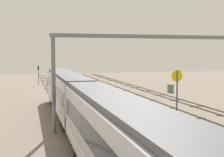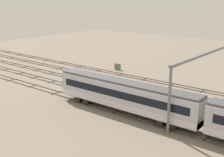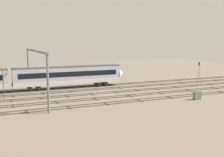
% 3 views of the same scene
% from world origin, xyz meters
% --- Properties ---
extents(ground_plane, '(157.58, 157.58, 0.00)m').
position_xyz_m(ground_plane, '(0.00, 0.00, 0.00)').
color(ground_plane, gray).
extents(track_near_foreground, '(141.58, 2.40, 0.16)m').
position_xyz_m(track_near_foreground, '(-0.00, -9.01, 0.07)').
color(track_near_foreground, '#59544C').
rests_on(track_near_foreground, ground).
extents(track_second_near, '(141.58, 2.40, 0.16)m').
position_xyz_m(track_second_near, '(0.00, -4.50, 0.07)').
color(track_second_near, '#59544C').
rests_on(track_second_near, ground).
extents(track_middle, '(141.58, 2.40, 0.16)m').
position_xyz_m(track_middle, '(-0.00, 0.00, 0.07)').
color(track_middle, '#59544C').
rests_on(track_middle, ground).
extents(track_second_far, '(141.58, 2.40, 0.16)m').
position_xyz_m(track_second_far, '(-0.00, 4.50, 0.07)').
color(track_second_far, '#59544C').
rests_on(track_second_far, ground).
extents(track_with_train, '(141.58, 2.40, 0.16)m').
position_xyz_m(track_with_train, '(0.00, 9.01, 0.07)').
color(track_with_train, '#59544C').
rests_on(track_with_train, ground).
extents(train, '(75.20, 3.24, 4.80)m').
position_xyz_m(train, '(-28.98, 9.01, 2.66)').
color(train, '#B7BCC6').
rests_on(train, ground).
extents(overhead_gantry, '(0.40, 22.69, 8.95)m').
position_xyz_m(overhead_gantry, '(-13.22, -0.01, 6.93)').
color(overhead_gantry, slate).
rests_on(overhead_gantry, ground).
extents(speed_sign_far_trackside, '(0.14, 0.94, 5.85)m').
position_xyz_m(speed_sign_far_trackside, '(-18.79, 1.71, 3.77)').
color(speed_sign_far_trackside, '#4C4C51').
rests_on(speed_sign_far_trackside, ground).
extents(signal_light_trackside_approach, '(0.31, 0.32, 4.44)m').
position_xyz_m(signal_light_trackside_approach, '(34.00, 11.05, 2.91)').
color(signal_light_trackside_approach, '#4C4C51').
rests_on(signal_light_trackside_approach, ground).
extents(signal_light_trackside_departure, '(0.31, 0.32, 4.03)m').
position_xyz_m(signal_light_trackside_departure, '(-26.36, 6.30, 2.67)').
color(signal_light_trackside_departure, '#4C4C51').
rests_on(signal_light_trackside_departure, ground).
extents(relay_cabinet, '(1.41, 0.66, 1.53)m').
position_xyz_m(relay_cabinet, '(13.15, -12.45, 0.77)').
color(relay_cabinet, '#597259').
rests_on(relay_cabinet, ground).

